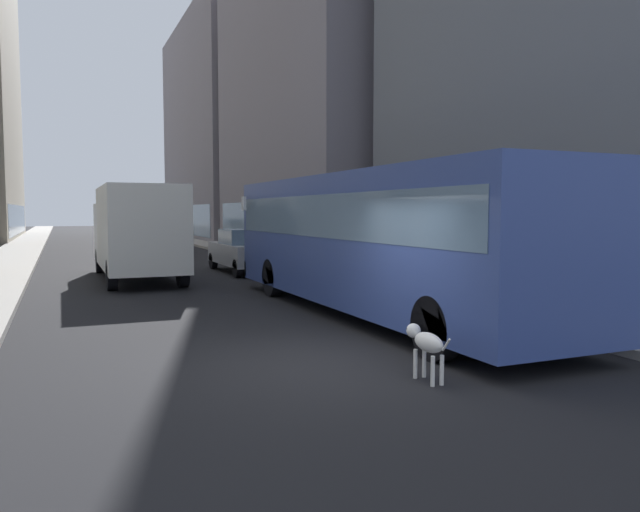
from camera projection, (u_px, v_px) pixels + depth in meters
The scene contains 12 objects.
ground_plane at pixel (118, 245), 41.22m from camera, with size 120.00×120.00×0.00m, color black.
sidewalk_left at pixel (24, 246), 38.98m from camera, with size 2.40×110.00×0.15m, color #9E9991.
sidewalk_right at pixel (201, 242), 43.44m from camera, with size 2.40×110.00×0.15m, color #9E9991.
building_right_far at pixel (250, 133), 52.84m from camera, with size 11.54×20.76×18.18m.
transit_bus at pixel (373, 234), 13.38m from camera, with size 2.78×11.53×3.05m.
car_white_van at pixel (145, 235), 37.25m from camera, with size 1.75×4.27×1.62m.
car_silver_sedan at pixel (245, 250), 22.72m from camera, with size 1.77×4.45×1.62m.
car_grey_wagon at pixel (120, 228), 52.47m from camera, with size 1.72×4.61×1.62m.
box_truck at pixel (137, 230), 20.13m from camera, with size 2.30×7.50×3.05m.
dalmatian_dog at pixel (426, 343), 8.14m from camera, with size 0.22×0.96×0.72m.
pedestrian_with_handbag at pixel (388, 250), 19.70m from camera, with size 0.45×0.34×1.69m.
traffic_light_near at pixel (471, 204), 13.53m from camera, with size 0.24×0.41×3.40m.
Camera 1 is at (-3.52, -8.25, 2.26)m, focal length 34.19 mm.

